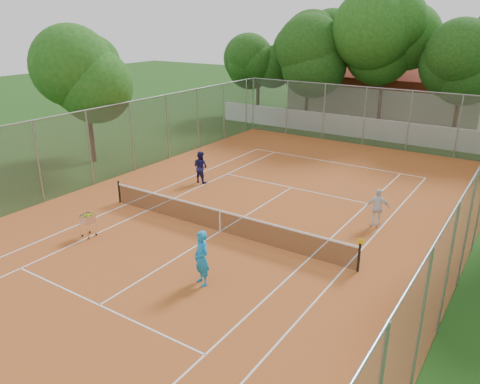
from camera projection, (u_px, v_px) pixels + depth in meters
The scene contains 12 objects.
ground at pixel (220, 232), 19.46m from camera, with size 120.00×120.00×0.00m, color #16390F.
court_pad at pixel (220, 231), 19.45m from camera, with size 18.00×34.00×0.02m, color #AD5421.
court_lines at pixel (220, 231), 19.45m from camera, with size 10.98×23.78×0.01m, color white.
tennis_net at pixel (220, 221), 19.28m from camera, with size 11.88×0.10×0.98m, color black.
perimeter_fence at pixel (219, 187), 18.76m from camera, with size 18.00×34.00×4.00m, color slate.
boundary_wall at pixel (372, 129), 34.05m from camera, with size 26.00×0.30×1.50m, color white.
clubhouse at pixel (388, 90), 42.39m from camera, with size 16.40×9.00×4.40m, color beige.
tropical_trees at pixel (391, 66), 34.90m from camera, with size 29.00×19.00×10.00m, color #12380E.
player_near at pixel (202, 258), 15.30m from camera, with size 0.70×0.46×1.91m, color #188DD2.
player_far_left at pixel (200, 167), 24.97m from camera, with size 0.84×0.65×1.72m, color #1C1A4F.
player_far_right at pixel (378, 208), 19.66m from camera, with size 0.98×0.41×1.68m, color white.
ball_hopper at pixel (88, 225), 18.83m from camera, with size 0.50×0.50×1.04m, color silver.
Camera 1 is at (10.41, -14.27, 8.36)m, focal length 35.00 mm.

